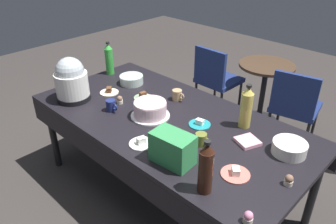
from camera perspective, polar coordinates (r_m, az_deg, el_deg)
name	(u,v)px	position (r m, az deg, el deg)	size (l,w,h in m)	color
ground	(168,191)	(2.97, 0.00, -13.52)	(9.00, 9.00, 0.00)	#383330
potluck_table	(168,125)	(2.55, 0.00, -2.18)	(2.20, 1.10, 0.75)	black
frosted_layer_cake	(150,110)	(2.51, -3.10, 0.43)	(0.30, 0.30, 0.12)	silver
slow_cooker	(71,80)	(2.82, -16.38, 5.28)	(0.28, 0.28, 0.37)	black
glass_salad_bowl	(131,80)	(3.07, -6.33, 5.59)	(0.22, 0.22, 0.08)	#B2C6BC
ceramic_snack_bowl	(289,148)	(2.26, 20.24, -5.84)	(0.22, 0.22, 0.08)	silver
dessert_plate_sage	(143,97)	(2.80, -4.36, 2.66)	(0.16, 0.16, 0.06)	#8CA87F
dessert_plate_white	(141,143)	(2.22, -4.64, -5.29)	(0.17, 0.17, 0.05)	white
dessert_plate_cream	(109,92)	(2.93, -10.13, 3.50)	(0.16, 0.16, 0.05)	beige
dessert_plate_coral	(235,173)	(2.01, 11.58, -10.32)	(0.18, 0.18, 0.05)	#E07266
dessert_plate_teal	(200,124)	(2.43, 5.50, -2.02)	(0.16, 0.16, 0.05)	teal
cupcake_rose	(120,100)	(2.73, -8.35, 2.09)	(0.05, 0.05, 0.07)	beige
cupcake_mint	(289,180)	(2.01, 20.16, -11.01)	(0.05, 0.05, 0.07)	beige
cupcake_vanilla	(248,217)	(1.75, 13.70, -17.27)	(0.05, 0.05, 0.07)	beige
soda_bottle_ginger_ale	(246,107)	(2.40, 13.38, 0.78)	(0.09, 0.09, 0.33)	gold
soda_bottle_lime_soda	(109,59)	(3.28, -10.15, 8.99)	(0.08, 0.08, 0.32)	green
soda_bottle_cola	(206,168)	(1.79, 6.54, -9.66)	(0.08, 0.08, 0.33)	#33190F
coffee_mug_tan	(177,95)	(2.76, 1.62, 2.95)	(0.12, 0.08, 0.09)	tan
coffee_mug_olive	(201,139)	(2.21, 5.78, -4.71)	(0.12, 0.08, 0.08)	olive
coffee_mug_navy	(111,106)	(2.63, -9.81, 1.11)	(0.12, 0.08, 0.09)	navy
soda_carton	(173,148)	(2.02, 0.80, -6.29)	(0.26, 0.16, 0.20)	#338C4C
paper_napkin_stack	(247,141)	(2.29, 13.58, -4.95)	(0.14, 0.14, 0.02)	pink
maroon_chair_left	(216,77)	(3.89, 8.24, 6.07)	(0.45, 0.45, 0.85)	navy
maroon_chair_right	(295,104)	(3.48, 21.04, 1.30)	(0.51, 0.51, 0.85)	navy
round_cafe_table	(264,83)	(3.84, 16.30, 4.86)	(0.60, 0.60, 0.72)	#473323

